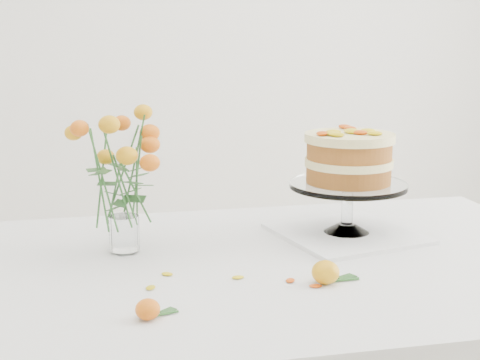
% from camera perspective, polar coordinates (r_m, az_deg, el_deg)
% --- Properties ---
extents(table, '(1.43, 0.93, 0.76)m').
position_cam_1_polar(table, '(1.53, 3.49, -9.63)').
color(table, tan).
rests_on(table, ground).
extents(napkin, '(0.38, 0.38, 0.01)m').
position_cam_1_polar(napkin, '(1.69, 9.06, -4.54)').
color(napkin, white).
rests_on(napkin, table).
extents(cake_stand, '(0.29, 0.29, 0.26)m').
position_cam_1_polar(cake_stand, '(1.65, 9.26, 1.40)').
color(cake_stand, white).
rests_on(cake_stand, napkin).
extents(rose_vase, '(0.29, 0.29, 0.35)m').
position_cam_1_polar(rose_vase, '(1.52, -10.06, 1.21)').
color(rose_vase, white).
rests_on(rose_vase, table).
extents(loose_rose_near, '(0.10, 0.06, 0.05)m').
position_cam_1_polar(loose_rose_near, '(1.36, 7.32, -7.82)').
color(loose_rose_near, orange).
rests_on(loose_rose_near, table).
extents(loose_rose_far, '(0.08, 0.04, 0.04)m').
position_cam_1_polar(loose_rose_far, '(1.20, -7.86, -10.88)').
color(loose_rose_far, '#CB6609').
rests_on(loose_rose_far, table).
extents(stray_petal_a, '(0.03, 0.02, 0.00)m').
position_cam_1_polar(stray_petal_a, '(1.38, -0.18, -8.32)').
color(stray_petal_a, '#DBBD0D').
rests_on(stray_petal_a, table).
extents(stray_petal_b, '(0.03, 0.02, 0.00)m').
position_cam_1_polar(stray_petal_b, '(1.37, 4.31, -8.56)').
color(stray_petal_b, '#DBBD0D').
rests_on(stray_petal_b, table).
extents(stray_petal_c, '(0.03, 0.02, 0.00)m').
position_cam_1_polar(stray_petal_c, '(1.35, 6.45, -8.99)').
color(stray_petal_c, '#DBBD0D').
rests_on(stray_petal_c, table).
extents(stray_petal_d, '(0.03, 0.02, 0.00)m').
position_cam_1_polar(stray_petal_d, '(1.41, -6.23, -7.99)').
color(stray_petal_d, '#DBBD0D').
rests_on(stray_petal_d, table).
extents(stray_petal_e, '(0.03, 0.02, 0.00)m').
position_cam_1_polar(stray_petal_e, '(1.34, -7.63, -9.10)').
color(stray_petal_e, '#DBBD0D').
rests_on(stray_petal_e, table).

